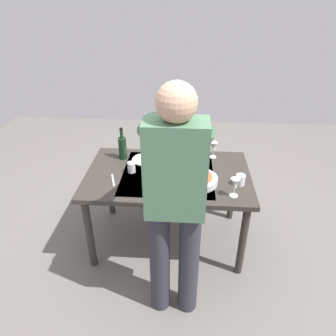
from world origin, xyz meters
name	(u,v)px	position (x,y,z in m)	size (l,w,h in m)	color
ground_plane	(168,238)	(0.00, 0.00, 0.00)	(6.00, 6.00, 0.00)	#66605B
dining_table	(168,181)	(0.00, 0.00, 0.65)	(1.37, 0.86, 0.73)	#332D28
chair_near	(170,150)	(0.04, -0.81, 0.53)	(0.40, 0.40, 0.91)	black
person_server	(175,199)	(-0.09, 0.69, 0.96)	(0.42, 0.61, 1.69)	#2D2D38
wine_bottle	(123,147)	(0.42, -0.24, 0.84)	(0.07, 0.07, 0.30)	black
wine_glass_left	(214,147)	(-0.39, -0.31, 0.83)	(0.07, 0.07, 0.15)	white
wine_glass_right	(235,184)	(-0.51, 0.29, 0.83)	(0.07, 0.07, 0.15)	white
water_cup_near_left	(132,167)	(0.31, 0.00, 0.77)	(0.07, 0.07, 0.09)	silver
water_cup_near_right	(240,180)	(-0.58, 0.14, 0.77)	(0.07, 0.07, 0.09)	silver
serving_bowl_pasta	(199,179)	(-0.25, 0.13, 0.76)	(0.30, 0.30, 0.07)	silver
dinner_plate_near	(145,160)	(0.22, -0.21, 0.73)	(0.23, 0.23, 0.01)	silver
table_knife	(167,191)	(-0.01, 0.27, 0.73)	(0.01, 0.20, 0.01)	silver
table_fork	(113,180)	(0.44, 0.14, 0.73)	(0.01, 0.18, 0.01)	silver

